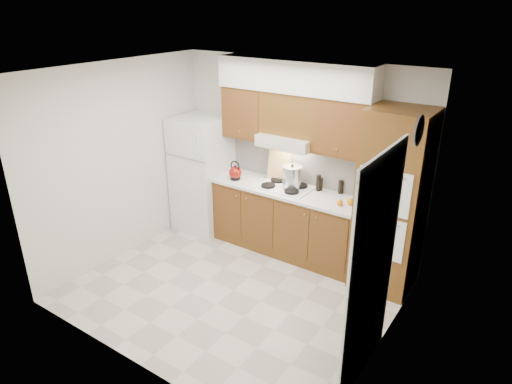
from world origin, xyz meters
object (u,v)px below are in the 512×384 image
fridge (203,174)px  stock_pot (292,176)px  kettle (235,173)px  oven_cabinet (392,202)px

fridge → stock_pot: bearing=4.3°
stock_pot → kettle: bearing=-167.8°
fridge → stock_pot: fridge is taller
oven_cabinet → kettle: oven_cabinet is taller
oven_cabinet → stock_pot: size_ratio=8.29×
fridge → oven_cabinet: 2.86m
fridge → oven_cabinet: size_ratio=0.78×
oven_cabinet → fridge: bearing=-179.3°
kettle → stock_pot: stock_pot is taller
stock_pot → oven_cabinet: bearing=-3.1°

